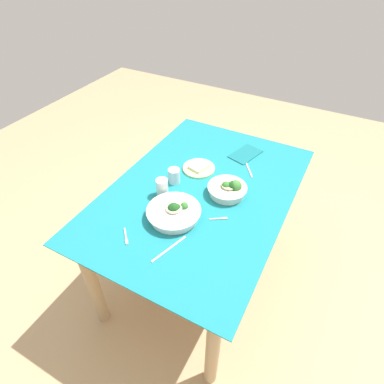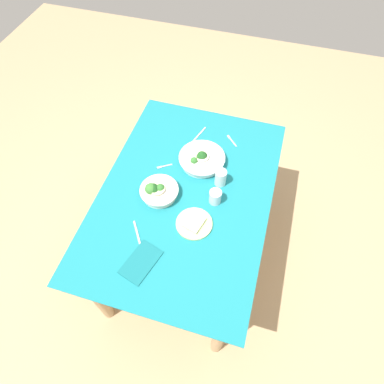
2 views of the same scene
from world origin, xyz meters
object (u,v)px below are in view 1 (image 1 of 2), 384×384
Objects in this scene: water_glass_side at (162,188)px; table_knife_right at (169,249)px; napkin_folded_upper at (245,154)px; bread_side_plate at (199,168)px; fork_by_far_bowl at (219,219)px; table_knife_left at (248,168)px; broccoli_bowl_far at (174,212)px; broccoli_bowl_near at (229,189)px; fork_by_near_bowl at (126,237)px; water_glass_center at (175,175)px.

water_glass_side is 0.50× the size of table_knife_right.
napkin_folded_upper is (0.59, -0.26, -0.05)m from water_glass_side.
bread_side_plate reaches higher than fork_by_far_bowl.
fork_by_far_bowl is at bearing -138.90° from bread_side_plate.
bread_side_plate is 0.30m from table_knife_left.
broccoli_bowl_far is 0.60m from table_knife_left.
broccoli_bowl_near is at bearing -30.35° from broccoli_bowl_far.
water_glass_side reaches higher than fork_by_far_bowl.
water_glass_side is at bearing 53.56° from table_knife_right.
napkin_folded_upper is at bearing 15.00° from table_knife_right.
fork_by_near_bowl is (-0.23, 0.13, -0.03)m from broccoli_bowl_far.
broccoli_bowl_near is 1.03× the size of napkin_folded_upper.
table_knife_left is 0.89× the size of napkin_folded_upper.
water_glass_center reaches higher than fork_by_near_bowl.
broccoli_bowl_far reaches higher than bread_side_plate.
fork_by_far_bowl is at bearing -6.32° from table_knife_right.
table_knife_right is at bearing 177.86° from napkin_folded_upper.
fork_by_near_bowl is at bearing -56.61° from table_knife_left.
table_knife_left is (0.57, -0.19, -0.03)m from broccoli_bowl_far.
broccoli_bowl_far reaches higher than fork_by_far_bowl.
fork_by_far_bowl is (-0.20, -0.04, -0.03)m from broccoli_bowl_near.
napkin_folded_upper reaches higher than table_knife_left.
bread_side_plate reaches higher than table_knife_left.
table_knife_left is at bearing 114.51° from fork_by_near_bowl.
broccoli_bowl_near is 0.28m from bread_side_plate.
broccoli_bowl_far is at bearing -52.82° from table_knife_left.
water_glass_side is at bearing 155.93° from napkin_folded_upper.
water_glass_side is 1.24× the size of fork_by_far_bowl.
broccoli_bowl_far is 1.32× the size of napkin_folded_upper.
broccoli_bowl_far is 0.34m from broccoli_bowl_near.
table_knife_left is at bearing -2.99° from broccoli_bowl_near.
broccoli_bowl_near reaches higher than water_glass_center.
fork_by_far_bowl is 0.48m from table_knife_left.
table_knife_right is (0.04, -0.22, -0.00)m from fork_by_near_bowl.
table_knife_left is at bearing 59.34° from fork_by_far_bowl.
fork_by_far_bowl is (-0.16, -0.36, -0.04)m from water_glass_center.
water_glass_center is 0.39m from fork_by_far_bowl.
water_glass_center is (0.25, 0.15, 0.01)m from broccoli_bowl_far.
broccoli_bowl_near is 2.58× the size of fork_by_far_bowl.
water_glass_center is at bearing 137.66° from fork_by_near_bowl.
water_glass_side reaches higher than napkin_folded_upper.
fork_by_far_bowl is at bearing -31.96° from table_knife_left.
broccoli_bowl_near is at bearing 67.08° from fork_by_far_bowl.
bread_side_plate is 0.93× the size of napkin_folded_upper.
broccoli_bowl_far is 3.30× the size of fork_by_far_bowl.
water_glass_side reaches higher than table_knife_left.
table_knife_right is at bearing -165.36° from bread_side_plate.
water_glass_center is 0.41× the size of table_knife_right.
broccoli_bowl_far is at bearing 170.83° from fork_by_far_bowl.
napkin_folded_upper is at bearing -9.59° from broccoli_bowl_far.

